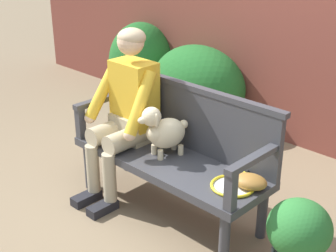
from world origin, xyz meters
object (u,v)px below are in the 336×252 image
garden_bench (168,165)px  tennis_racket (235,184)px  dog_on_bench (163,131)px  baseball_glove (250,182)px  potted_plant (298,237)px  person_seated (126,108)px

garden_bench → tennis_racket: bearing=2.0°
dog_on_bench → tennis_racket: (0.64, 0.01, -0.19)m
tennis_racket → baseball_glove: (0.09, 0.04, 0.04)m
potted_plant → person_seated: bearing=-179.7°
garden_bench → tennis_racket: tennis_racket is taller
dog_on_bench → potted_plant: bearing=-0.7°
person_seated → baseball_glove: person_seated is taller
baseball_glove → potted_plant: 0.45m
person_seated → dog_on_bench: person_seated is taller
garden_bench → baseball_glove: bearing=5.5°
dog_on_bench → potted_plant: size_ratio=0.72×
potted_plant → dog_on_bench: bearing=179.3°
dog_on_bench → person_seated: bearing=-176.6°
dog_on_bench → potted_plant: dog_on_bench is taller
person_seated → tennis_racket: bearing=2.1°
garden_bench → baseball_glove: size_ratio=7.03×
baseball_glove → tennis_racket: bearing=-168.5°
garden_bench → dog_on_bench: (-0.05, 0.01, 0.25)m
dog_on_bench → baseball_glove: dog_on_bench is taller
garden_bench → potted_plant: bearing=-0.4°
person_seated → tennis_racket: size_ratio=2.26×
baseball_glove → potted_plant: potted_plant is taller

